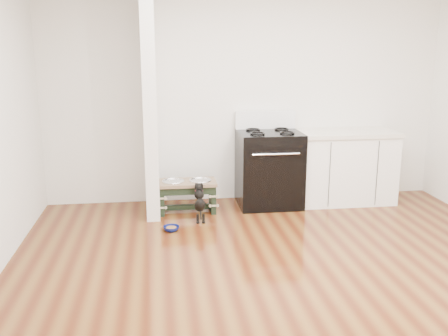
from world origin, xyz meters
TOP-DOWN VIEW (x-y plane):
  - ground at (0.00, 0.00)m, footprint 5.00×5.00m
  - room_shell at (0.00, 0.00)m, footprint 5.00×5.00m
  - partition_wall at (-1.18, 2.10)m, footprint 0.15×0.80m
  - oven_range at (0.25, 2.16)m, footprint 0.76×0.69m
  - cabinet_run at (1.23, 2.18)m, footprint 1.24×0.64m
  - dog_feeder at (-0.78, 2.01)m, footprint 0.69×0.37m
  - puppy at (-0.65, 1.69)m, footprint 0.12×0.35m
  - floor_bowl at (-0.99, 1.38)m, footprint 0.23×0.23m

SIDE VIEW (x-z plane):
  - ground at x=0.00m, z-range 0.00..0.00m
  - floor_bowl at x=-0.99m, z-range 0.00..0.05m
  - puppy at x=-0.65m, z-range 0.02..0.44m
  - dog_feeder at x=-0.78m, z-range 0.07..0.47m
  - cabinet_run at x=1.23m, z-range 0.00..0.91m
  - oven_range at x=0.25m, z-range -0.09..1.05m
  - partition_wall at x=-1.18m, z-range 0.00..2.70m
  - room_shell at x=0.00m, z-range -0.88..4.12m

